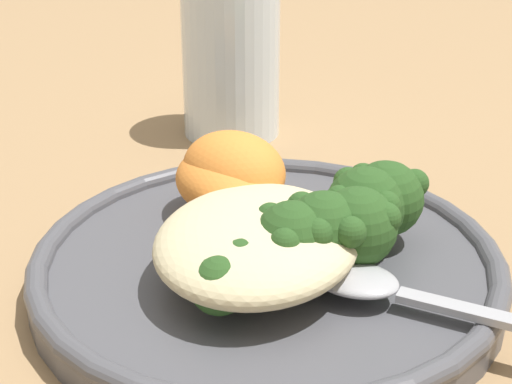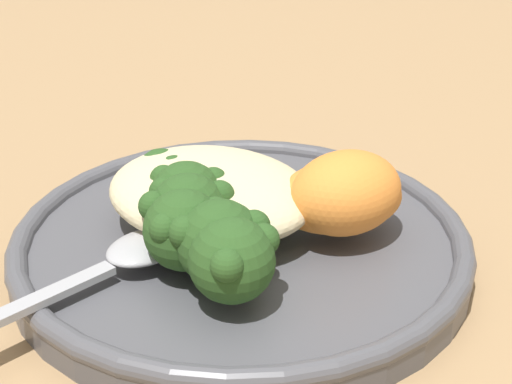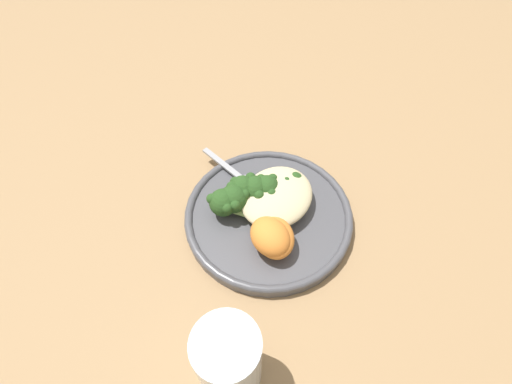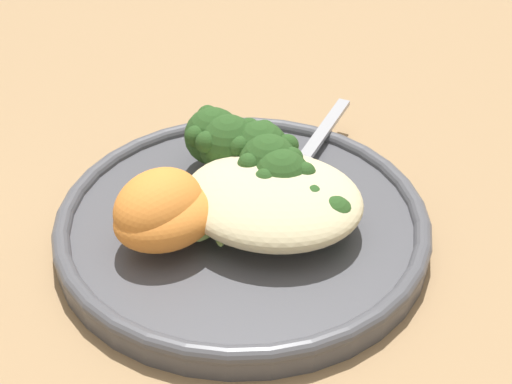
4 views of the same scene
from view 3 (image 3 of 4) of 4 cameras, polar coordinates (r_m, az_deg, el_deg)
The scene contains 15 objects.
ground_plane at distance 0.60m, azimuth 1.77°, elevation -4.01°, with size 4.00×4.00×0.00m, color #9E7A51.
plate at distance 0.59m, azimuth 1.30°, elevation -3.41°, with size 0.25×0.25×0.02m.
quinoa_mound at distance 0.58m, azimuth 2.76°, elevation -0.52°, with size 0.12×0.10×0.03m, color beige.
broccoli_stalk_0 at distance 0.59m, azimuth 4.57°, elevation -0.10°, with size 0.12×0.03×0.03m.
broccoli_stalk_1 at distance 0.59m, azimuth 3.74°, elevation 0.49°, with size 0.08×0.04×0.03m.
broccoli_stalk_2 at distance 0.58m, azimuth 1.64°, elevation -0.01°, with size 0.08×0.07×0.04m.
broccoli_stalk_3 at distance 0.58m, azimuth 0.18°, elevation -0.20°, with size 0.06×0.09×0.04m.
broccoli_stalk_4 at distance 0.58m, azimuth -1.01°, elevation -0.09°, with size 0.05×0.11×0.04m.
broccoli_stalk_5 at distance 0.57m, azimuth -2.47°, elevation -1.34°, with size 0.04×0.11×0.04m.
broccoli_stalk_6 at distance 0.57m, azimuth -3.82°, elevation -1.81°, with size 0.06×0.12×0.04m.
sweet_potato_chunk_0 at distance 0.54m, azimuth 2.71°, elevation -6.49°, with size 0.07×0.05×0.03m, color orange.
sweet_potato_chunk_1 at distance 0.54m, azimuth 2.06°, elevation -6.41°, with size 0.06×0.05×0.04m, color orange.
sweet_potato_chunk_2 at distance 0.55m, azimuth 2.34°, elevation -6.14°, with size 0.06×0.05×0.03m, color orange.
spoon at distance 0.62m, azimuth -1.64°, elevation 1.70°, with size 0.04×0.13×0.01m.
water_glass at distance 0.46m, azimuth -3.96°, elevation -22.87°, with size 0.07×0.07×0.12m, color silver.
Camera 3 is at (0.28, 0.17, 0.51)m, focal length 28.00 mm.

